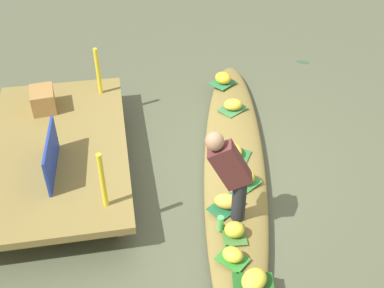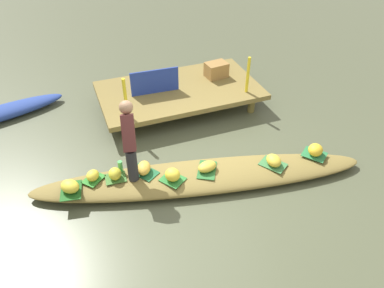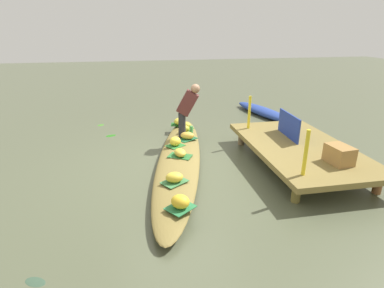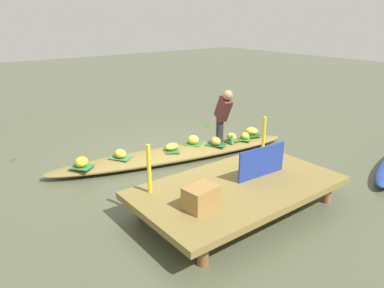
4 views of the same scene
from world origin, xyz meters
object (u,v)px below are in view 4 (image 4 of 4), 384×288
Objects in this scene: banana_bunch_1 at (232,137)px; banana_bunch_3 at (245,136)px; banana_bunch_2 at (193,140)px; banana_bunch_0 at (172,147)px; banana_bunch_4 at (120,154)px; vendor_boat at (176,154)px; market_banner at (262,162)px; banana_bunch_5 at (216,141)px; banana_bunch_6 at (252,131)px; vendor_person at (223,113)px; produce_crate at (201,197)px; banana_bunch_7 at (81,162)px; water_bottle at (232,139)px.

banana_bunch_3 is (-0.32, 0.10, -0.01)m from banana_bunch_1.
banana_bunch_2 is at bearing -22.75° from banana_bunch_1.
banana_bunch_4 is (1.04, -0.25, 0.01)m from banana_bunch_0.
banana_bunch_3 is (-1.13, 0.44, -0.02)m from banana_bunch_2.
market_banner is (-0.06, 2.29, 0.55)m from vendor_boat.
banana_bunch_2 is 0.80× the size of banana_bunch_5.
banana_bunch_4 is at bearing -13.38° from banana_bunch_1.
banana_bunch_6 is (-0.35, -0.13, 0.01)m from banana_bunch_3.
banana_bunch_1 is 0.66m from vendor_person.
market_banner reaches higher than produce_crate.
banana_bunch_6 reaches higher than banana_bunch_3.
vendor_boat is at bearing -14.29° from banana_bunch_1.
banana_bunch_4 is 0.24× the size of vendor_person.
produce_crate is at bearing 35.17° from banana_bunch_3.
banana_bunch_3 is 0.23× the size of market_banner.
banana_bunch_3 is 3.58m from banana_bunch_7.
market_banner reaches higher than water_bottle.
produce_crate is at bearing 54.12° from banana_bunch_2.
banana_bunch_1 is 1.16× the size of water_bottle.
banana_bunch_5 is 1.04× the size of banana_bunch_6.
banana_bunch_7 is at bearing -6.20° from banana_bunch_2.
vendor_person reaches higher than produce_crate.
banana_bunch_0 is at bearing -116.47° from produce_crate.
banana_bunch_7 is 3.02m from vendor_person.
banana_bunch_4 is at bearing -13.55° from banana_bunch_0.
market_banner is at bearing 64.41° from vendor_person.
water_bottle is 0.20× the size of market_banner.
banana_bunch_0 is at bearing -13.26° from banana_bunch_1.
banana_bunch_0 is 1.63× the size of water_bottle.
banana_bunch_3 is 3.61m from produce_crate.
water_bottle is at bearing -118.39° from market_banner.
vendor_boat is at bearing -8.48° from banana_bunch_6.
banana_bunch_5 is at bearing -24.64° from water_bottle.
banana_bunch_6 is at bearing 168.39° from banana_bunch_2.
vendor_person is (0.61, -0.09, 0.61)m from banana_bunch_3.
produce_crate is (1.24, 2.49, 0.27)m from banana_bunch_0.
water_bottle is (0.78, 0.17, 0.01)m from banana_bunch_6.
produce_crate is (0.20, 2.74, 0.26)m from banana_bunch_4.
banana_bunch_4 is 0.64× the size of produce_crate.
market_banner is at bearing 58.12° from banana_bunch_1.
produce_crate is (3.29, 2.20, 0.26)m from banana_bunch_6.
produce_crate is (2.62, 2.17, 0.26)m from banana_bunch_1.
banana_bunch_3 is at bearing -144.83° from produce_crate.
vendor_person is 1.26× the size of market_banner.
banana_bunch_4 is at bearing 178.39° from banana_bunch_7.
banana_bunch_4 is 0.77m from banana_bunch_7.
banana_bunch_3 is 0.78× the size of banana_bunch_4.
banana_bunch_1 is at bearing 169.39° from banana_bunch_7.
water_bottle reaches higher than banana_bunch_1.
banana_bunch_1 is at bearing 166.74° from banana_bunch_0.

